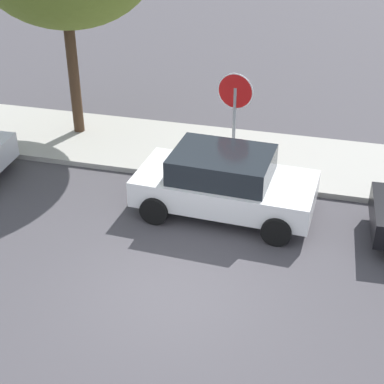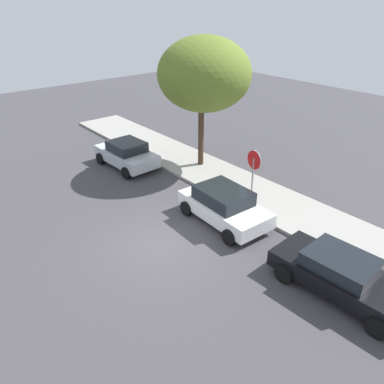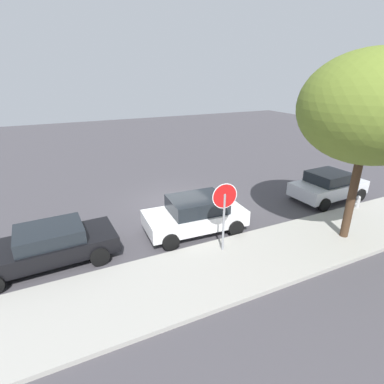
# 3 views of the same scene
# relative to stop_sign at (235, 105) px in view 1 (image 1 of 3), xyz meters

# --- Properties ---
(ground_plane) EXTENTS (60.00, 60.00, 0.00)m
(ground_plane) POSITION_rel_stop_sign_xyz_m (-0.19, -4.79, -1.85)
(ground_plane) COLOR #423F44
(sidewalk_curb) EXTENTS (32.00, 3.12, 0.14)m
(sidewalk_curb) POSITION_rel_stop_sign_xyz_m (-0.19, 0.87, -1.78)
(sidewalk_curb) COLOR #9E9B93
(sidewalk_curb) RESTS_ON ground_plane
(stop_sign) EXTENTS (0.88, 0.13, 2.65)m
(stop_sign) POSITION_rel_stop_sign_xyz_m (0.00, 0.00, 0.00)
(stop_sign) COLOR gray
(stop_sign) RESTS_ON ground_plane
(parked_car_white) EXTENTS (4.07, 2.25, 1.47)m
(parked_car_white) POSITION_rel_stop_sign_xyz_m (0.17, -1.86, -1.09)
(parked_car_white) COLOR white
(parked_car_white) RESTS_ON ground_plane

